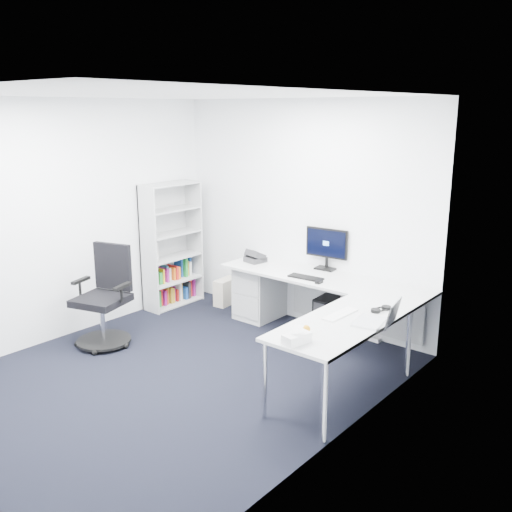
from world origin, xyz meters
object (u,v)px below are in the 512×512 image
Objects in this scene: monitor at (326,248)px; laptop at (370,310)px; l_desk at (304,316)px; bookshelf at (172,245)px; task_chair at (101,297)px.

laptop is at bearing -50.03° from monitor.
monitor reaches higher than l_desk.
task_chair is (0.41, -1.44, -0.27)m from bookshelf.
laptop is at bearing -11.12° from bookshelf.
monitor is (-0.14, 0.63, 0.62)m from l_desk.
bookshelf is at bearing -169.53° from monitor.
l_desk is 4.75× the size of monitor.
monitor is at bearing 34.58° from task_chair.
monitor is 1.52× the size of laptop.
monitor is at bearing 124.54° from laptop.
laptop is (3.28, -0.64, 0.03)m from bookshelf.
monitor is at bearing 102.71° from l_desk.
l_desk is 7.22× the size of laptop.
task_chair is 3.00m from laptop.
laptop is at bearing -1.23° from task_chair.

